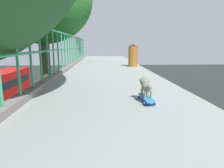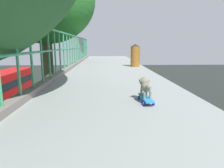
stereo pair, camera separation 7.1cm
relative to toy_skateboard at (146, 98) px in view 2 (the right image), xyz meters
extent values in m
cylinder|color=#2C925C|center=(-1.99, 0.09, 0.63)|extent=(0.04, 0.04, 1.17)
cylinder|color=#2C925C|center=(-1.99, 0.68, 0.63)|extent=(0.04, 0.04, 1.17)
cylinder|color=#2C925C|center=(-1.99, 1.26, 0.63)|extent=(0.04, 0.04, 1.17)
cylinder|color=#2C925C|center=(-1.99, 1.85, 0.63)|extent=(0.04, 0.04, 1.17)
cylinder|color=#2C925C|center=(-1.99, 2.44, 0.63)|extent=(0.04, 0.04, 1.17)
cylinder|color=#2C925C|center=(-1.99, 3.03, 0.63)|extent=(0.04, 0.04, 1.17)
cylinder|color=#2C925C|center=(-1.99, 3.62, 0.63)|extent=(0.04, 0.04, 1.17)
cylinder|color=#2C925C|center=(-1.99, 4.20, 0.63)|extent=(0.04, 0.04, 1.17)
cylinder|color=#2C925C|center=(-1.99, 4.79, 0.63)|extent=(0.04, 0.04, 1.17)
cylinder|color=#2C925C|center=(-1.99, 5.38, 0.63)|extent=(0.04, 0.04, 1.17)
cylinder|color=#2C925C|center=(-1.99, 5.97, 0.63)|extent=(0.04, 0.04, 1.17)
cylinder|color=#2C925C|center=(-1.99, 6.56, 0.63)|extent=(0.04, 0.04, 1.17)
cylinder|color=#2C925C|center=(-1.99, 7.14, 0.63)|extent=(0.04, 0.04, 1.17)
cylinder|color=#2C925C|center=(-1.99, 7.73, 0.63)|extent=(0.04, 0.04, 1.17)
cylinder|color=#2C925C|center=(-1.99, 8.32, 0.63)|extent=(0.04, 0.04, 1.17)
cylinder|color=#2C925C|center=(-1.99, 8.91, 0.63)|extent=(0.04, 0.04, 1.17)
cylinder|color=#2C925C|center=(-1.99, 9.50, 0.63)|extent=(0.04, 0.04, 1.17)
cylinder|color=#2C925C|center=(-1.99, 10.08, 0.63)|extent=(0.04, 0.04, 1.17)
cylinder|color=#2C925C|center=(-1.99, 10.67, 0.63)|extent=(0.04, 0.04, 1.17)
cylinder|color=#2C925C|center=(-1.99, 11.26, 0.63)|extent=(0.04, 0.04, 1.17)
cylinder|color=#2C925C|center=(-1.99, 11.85, 0.63)|extent=(0.04, 0.04, 1.17)
cylinder|color=black|center=(-6.28, 6.92, -4.88)|extent=(0.20, 0.63, 0.63)
cylinder|color=black|center=(-9.29, 19.21, -4.72)|extent=(0.28, 0.96, 0.96)
cylinder|color=black|center=(-11.52, 19.21, -4.72)|extent=(0.28, 0.96, 0.96)
cylinder|color=#4A4429|center=(-3.70, 7.76, -1.77)|extent=(0.53, 0.53, 6.87)
cube|color=#2184CB|center=(0.00, 0.00, 0.01)|extent=(0.16, 0.55, 0.02)
cylinder|color=#221DB3|center=(0.07, 0.18, -0.04)|extent=(0.03, 0.06, 0.06)
cylinder|color=#221DB3|center=(-0.08, 0.17, -0.04)|extent=(0.03, 0.06, 0.06)
cylinder|color=#221DB3|center=(0.08, -0.17, -0.04)|extent=(0.03, 0.06, 0.06)
cylinder|color=#221DB3|center=(-0.07, -0.18, -0.04)|extent=(0.03, 0.06, 0.06)
cylinder|color=slate|center=(0.04, 0.13, 0.08)|extent=(0.04, 0.04, 0.11)
cylinder|color=slate|center=(-0.05, 0.13, 0.08)|extent=(0.04, 0.04, 0.11)
cylinder|color=slate|center=(0.05, -0.08, 0.08)|extent=(0.04, 0.04, 0.11)
cylinder|color=slate|center=(-0.04, -0.08, 0.08)|extent=(0.04, 0.04, 0.11)
ellipsoid|color=slate|center=(0.00, 0.02, 0.17)|extent=(0.17, 0.29, 0.14)
sphere|color=slate|center=(-0.01, 0.14, 0.24)|extent=(0.16, 0.16, 0.16)
ellipsoid|color=#6B785B|center=(-0.01, 0.21, 0.23)|extent=(0.06, 0.07, 0.05)
sphere|color=slate|center=(0.05, 0.14, 0.26)|extent=(0.07, 0.07, 0.07)
sphere|color=slate|center=(-0.06, 0.14, 0.26)|extent=(0.07, 0.07, 0.07)
sphere|color=slate|center=(0.01, -0.12, 0.22)|extent=(0.07, 0.07, 0.07)
cylinder|color=#90591F|center=(0.61, 5.26, 0.36)|extent=(0.38, 0.38, 0.85)
cone|color=black|center=(0.61, 5.26, 0.81)|extent=(0.38, 0.38, 0.10)
camera|label=1|loc=(-0.71, -3.03, 0.83)|focal=31.93mm
camera|label=2|loc=(-0.64, -3.04, 0.83)|focal=31.93mm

